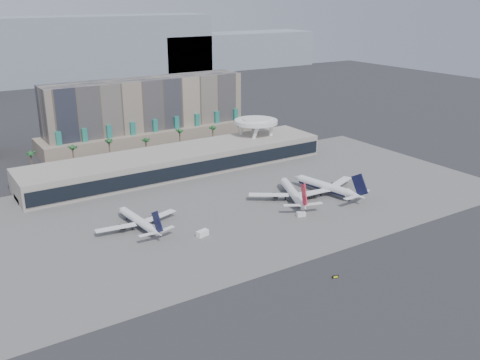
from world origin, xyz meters
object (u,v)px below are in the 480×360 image
airliner_right (327,187)px  service_vehicle_b (301,214)px  airliner_left (139,221)px  airliner_centre (293,193)px  taxiway_sign (335,277)px  service_vehicle_a (202,233)px

airliner_right → service_vehicle_b: bearing=-162.4°
airliner_left → service_vehicle_b: airliner_left is taller
airliner_centre → service_vehicle_b: (-9.00, -17.64, -2.77)m
airliner_centre → taxiway_sign: bearing=-94.0°
airliner_centre → taxiway_sign: airliner_centre is taller
airliner_centre → taxiway_sign: 74.40m
service_vehicle_a → taxiway_sign: 58.62m
service_vehicle_b → taxiway_sign: (-24.15, -48.88, -0.47)m
service_vehicle_a → taxiway_sign: (22.16, -54.26, -0.71)m
airliner_centre → airliner_left: bearing=-164.3°
airliner_centre → airliner_right: 18.86m
airliner_centre → service_vehicle_a: size_ratio=8.14×
airliner_centre → service_vehicle_b: 20.00m
taxiway_sign → airliner_centre: bearing=76.8°
airliner_centre → service_vehicle_b: size_ratio=10.62×
airliner_left → airliner_centre: bearing=-12.1°
airliner_left → service_vehicle_a: bearing=-54.0°
airliner_right → airliner_left: bearing=162.3°
airliner_right → taxiway_sign: airliner_right is taller
airliner_left → airliner_right: airliner_right is taller
airliner_left → airliner_centre: (73.83, -8.73, 0.45)m
airliner_right → service_vehicle_b: size_ratio=11.49×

